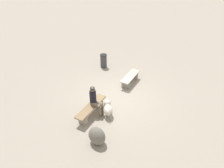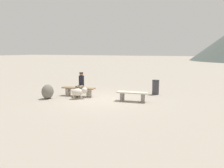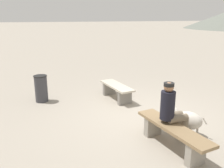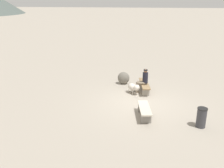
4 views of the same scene
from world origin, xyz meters
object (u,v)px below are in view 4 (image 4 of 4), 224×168
Objects in this scene: dog at (133,87)px; boulder at (124,78)px; bench_right at (144,86)px; trash_bin at (201,118)px; bench_left at (144,111)px; seated_person at (143,80)px.

dog is 1.05× the size of boulder.
bench_right is 2.30× the size of trash_bin.
boulder reaches higher than bench_left.
bench_left is at bearing 178.53° from seated_person.
trash_bin reaches higher than boulder.
dog reaches higher than bench_left.
seated_person is at bearing 34.10° from trash_bin.
seated_person is 1.61× the size of trash_bin.
seated_person reaches higher than trash_bin.
bench_right is at bearing -26.49° from seated_person.
trash_bin reaches higher than bench_left.
bench_right is at bearing 84.90° from dog.
dog is 4.30m from trash_bin.
seated_person is (-0.19, 0.08, 0.41)m from bench_right.
trash_bin is at bearing -156.23° from bench_right.
seated_person is 0.66m from dog.
seated_person is at bearing -5.93° from bench_left.
bench_left is at bearing 76.11° from trash_bin.
seated_person is 4.19m from trash_bin.
boulder is at bearing 41.33° from bench_right.
trash_bin is (-3.65, -2.26, 0.08)m from bench_right.
bench_left is 2.74m from dog.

